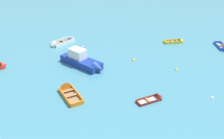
% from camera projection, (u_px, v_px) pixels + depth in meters
% --- Properties ---
extents(rowboat_yellow_back_row_center, '(3.23, 1.34, 1.02)m').
position_uv_depth(rowboat_yellow_back_row_center, '(178.00, 41.00, 41.55)').
color(rowboat_yellow_back_row_center, '#99754C').
rests_on(rowboat_yellow_back_row_center, ground_plane).
extents(rowboat_maroon_far_left, '(3.16, 1.61, 0.91)m').
position_uv_depth(rowboat_maroon_far_left, '(156.00, 98.00, 27.38)').
color(rowboat_maroon_far_left, beige).
rests_on(rowboat_maroon_far_left, ground_plane).
extents(rowboat_blue_far_back, '(1.83, 3.83, 1.03)m').
position_uv_depth(rowboat_blue_far_back, '(223.00, 49.00, 38.96)').
color(rowboat_blue_far_back, gray).
rests_on(rowboat_blue_far_back, ground_plane).
extents(motor_launch_deep_blue_back_row_left, '(5.61, 6.51, 2.49)m').
position_uv_depth(motor_launch_deep_blue_back_row_left, '(84.00, 61.00, 33.90)').
color(motor_launch_deep_blue_back_row_left, navy).
rests_on(motor_launch_deep_blue_back_row_left, ground_plane).
extents(rowboat_orange_outer_left, '(2.57, 4.47, 1.37)m').
position_uv_depth(rowboat_orange_outer_left, '(67.00, 90.00, 28.59)').
color(rowboat_orange_outer_left, '#99754C').
rests_on(rowboat_orange_outer_left, ground_plane).
extents(rowboat_white_center, '(4.25, 3.57, 1.33)m').
position_uv_depth(rowboat_white_center, '(57.00, 44.00, 40.40)').
color(rowboat_white_center, '#4C4C51').
rests_on(rowboat_white_center, ground_plane).
extents(mooring_buoy_midfield, '(0.37, 0.37, 0.37)m').
position_uv_depth(mooring_buoy_midfield, '(176.00, 70.00, 33.29)').
color(mooring_buoy_midfield, yellow).
rests_on(mooring_buoy_midfield, ground_plane).
extents(mooring_buoy_between_boats_left, '(0.31, 0.31, 0.31)m').
position_uv_depth(mooring_buoy_between_boats_left, '(83.00, 47.00, 39.90)').
color(mooring_buoy_between_boats_left, silver).
rests_on(mooring_buoy_between_boats_left, ground_plane).
extents(mooring_buoy_near_foreground, '(0.44, 0.44, 0.44)m').
position_uv_depth(mooring_buoy_near_foreground, '(134.00, 60.00, 35.78)').
color(mooring_buoy_near_foreground, yellow).
rests_on(mooring_buoy_near_foreground, ground_plane).
extents(mooring_buoy_between_boats_right, '(0.33, 0.33, 0.33)m').
position_uv_depth(mooring_buoy_between_boats_right, '(212.00, 98.00, 27.68)').
color(mooring_buoy_between_boats_right, silver).
rests_on(mooring_buoy_between_boats_right, ground_plane).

